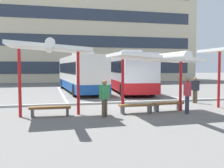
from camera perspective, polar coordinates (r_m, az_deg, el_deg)
The scene contains 16 objects.
ground_plane at distance 16.13m, azimuth 5.08°, elevation -4.33°, with size 160.00×160.00×0.00m, color slate.
terminal_building at distance 45.59m, azimuth -7.37°, elevation 10.79°, with size 37.96×11.12×18.58m.
coach_bus_0 at distance 24.17m, azimuth -6.95°, elevation 2.20°, with size 3.10×11.62×3.53m.
coach_bus_1 at distance 24.26m, azimuth 3.26°, elevation 2.36°, with size 3.75×11.71×3.66m.
lane_stripe_0 at distance 22.89m, azimuth -10.80°, elevation -2.01°, with size 0.16×14.00×0.01m, color white.
lane_stripe_1 at distance 23.44m, azimuth -1.04°, elevation -1.81°, with size 0.16×14.00×0.01m, color white.
lane_stripe_2 at distance 24.64m, azimuth 8.02°, elevation -1.58°, with size 0.16×14.00×0.01m, color white.
waiting_shelter_0 at distance 12.14m, azimuth -13.40°, elevation 7.27°, with size 3.61×4.07×3.33m.
bench_0 at distance 12.37m, azimuth -13.23°, elevation -5.25°, with size 1.87×0.50×0.45m.
waiting_shelter_1 at distance 12.95m, azimuth 9.27°, elevation 5.37°, with size 4.07×4.87×2.91m.
bench_1 at distance 12.87m, azimuth 5.25°, elevation -4.84°, with size 1.69×0.43×0.45m.
bench_2 at distance 13.78m, azimuth 12.02°, elevation -4.35°, with size 1.68×0.58×0.45m.
platform_kerb at distance 16.53m, azimuth 4.59°, elevation -3.92°, with size 44.00×0.24×0.12m, color #ADADA8.
waiting_passenger_0 at distance 17.18m, azimuth 17.52°, elevation -0.90°, with size 0.42×0.51×1.61m.
waiting_passenger_1 at distance 11.78m, azimuth -1.63°, elevation -2.55°, with size 0.52×0.46×1.66m.
waiting_passenger_2 at distance 13.10m, azimuth 15.96°, elevation -1.77°, with size 0.32×0.54×1.76m.
Camera 1 is at (-5.23, -15.09, 2.23)m, focal length 42.31 mm.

